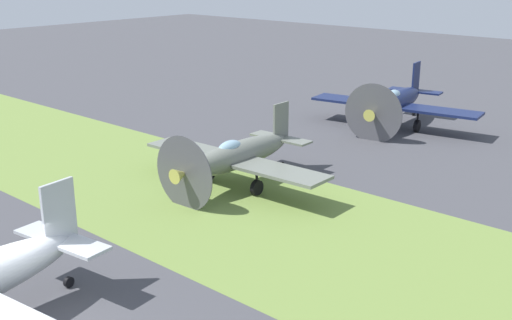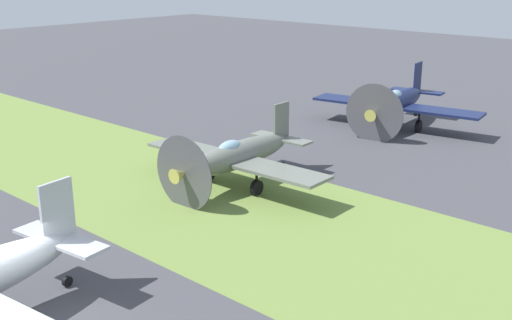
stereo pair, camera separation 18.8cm
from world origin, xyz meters
name	(u,v)px [view 2 (the right image)]	position (x,y,z in m)	size (l,w,h in m)	color
ground_plane	(35,320)	(0.00, 0.00, 0.00)	(160.00, 160.00, 0.00)	#424247
grass_verge	(263,219)	(0.00, -10.29, 0.00)	(120.00, 11.00, 0.01)	olive
airplane_wingman	(237,155)	(3.64, -12.59, 1.51)	(10.07, 7.99, 3.60)	slate
airplane_trail	(397,103)	(3.66, -27.37, 1.62)	(10.94, 8.71, 3.87)	#141E47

